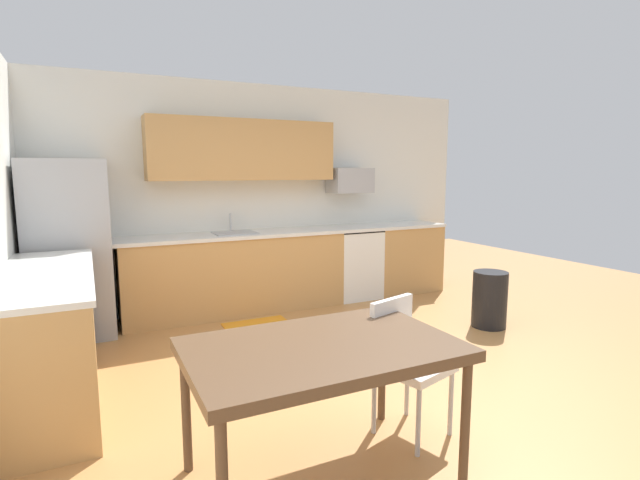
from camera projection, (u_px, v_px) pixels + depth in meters
The scene contains 17 objects.
ground_plane at pixel (375, 379), 3.83m from camera, with size 12.00×12.00×0.00m, color #B77F47.
wall_back at pixel (262, 196), 6.00m from camera, with size 5.80×0.10×2.70m, color silver.
cabinet_run_back at pixel (236, 274), 5.61m from camera, with size 2.57×0.60×0.90m, color tan.
cabinet_run_back_right at pixel (402, 258), 6.64m from camera, with size 0.98×0.60×0.90m, color tan.
cabinet_run_left at pixel (49, 338), 3.48m from camera, with size 0.60×2.00×0.90m, color tan.
countertop_back at pixel (273, 233), 5.75m from camera, with size 4.80×0.64×0.04m, color silver.
countertop_left at pixel (44, 275), 3.41m from camera, with size 0.64×2.00×0.04m, color silver.
upper_cabinets_back at pixel (244, 150), 5.59m from camera, with size 2.20×0.34×0.70m, color tan.
refrigerator at pixel (69, 249), 4.73m from camera, with size 0.76×0.70×1.77m, color #9EA0A5.
oven_range at pixel (353, 263), 6.30m from camera, with size 0.60×0.60×0.91m.
microwave at pixel (350, 180), 6.23m from camera, with size 0.54×0.36×0.32m, color #9EA0A5.
sink_basin at pixel (235, 238), 5.55m from camera, with size 0.48×0.40×0.14m, color #A5A8AD.
sink_faucet at pixel (230, 223), 5.69m from camera, with size 0.02×0.02×0.24m, color #B2B5BA.
dining_table at pixel (322, 355), 2.50m from camera, with size 1.40×0.90×0.76m.
chair_near_table at pixel (404, 355), 3.02m from camera, with size 0.50×0.50×0.85m.
trash_bin at pixel (490, 299), 5.09m from camera, with size 0.36×0.36×0.60m, color black.
floor_mat at pixel (259, 326), 5.12m from camera, with size 0.70×0.50×0.01m, color orange.
Camera 1 is at (-1.99, -3.07, 1.66)m, focal length 26.78 mm.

